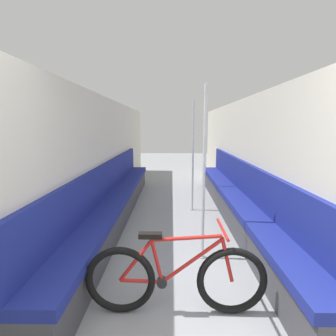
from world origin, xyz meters
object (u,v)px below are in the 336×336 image
object	(u,v)px
bench_seat_row_left	(116,202)
bicycle	(176,279)
grab_pole_near	(193,158)
grab_pole_far	(204,177)
bench_seat_row_right	(237,202)

from	to	relation	value
bench_seat_row_left	bicycle	distance (m)	2.51
grab_pole_near	grab_pole_far	distance (m)	1.91
bench_seat_row_left	bench_seat_row_right	xyz separation A→B (m)	(2.11, 0.00, 0.00)
bench_seat_row_right	grab_pole_near	bearing A→B (deg)	140.20
bench_seat_row_right	grab_pole_near	xyz separation A→B (m)	(-0.73, 0.61, 0.70)
bench_seat_row_right	grab_pole_far	world-z (taller)	grab_pole_far
bicycle	grab_pole_near	xyz separation A→B (m)	(0.37, 2.91, 0.71)
bench_seat_row_right	bicycle	bearing A→B (deg)	-115.58
bench_seat_row_left	grab_pole_near	xyz separation A→B (m)	(1.38, 0.61, 0.70)
bench_seat_row_right	grab_pole_near	size ratio (longest dim) A/B	2.74
grab_pole_near	bench_seat_row_right	bearing A→B (deg)	-39.80
grab_pole_far	grab_pole_near	bearing A→B (deg)	89.42
grab_pole_near	grab_pole_far	size ratio (longest dim) A/B	1.00
bicycle	bench_seat_row_right	bearing A→B (deg)	46.18
bench_seat_row_left	grab_pole_far	distance (m)	2.01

